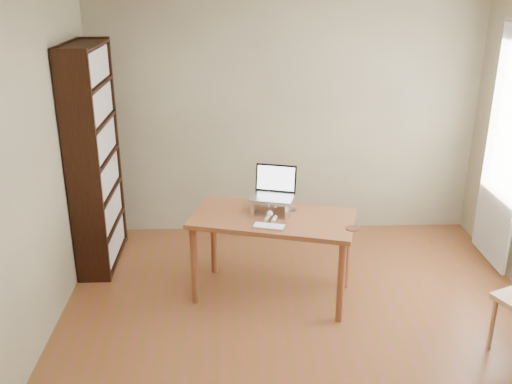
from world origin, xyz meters
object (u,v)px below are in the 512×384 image
(bookshelf, at_px, (95,159))
(keyboard, at_px, (269,226))
(desk, at_px, (273,228))
(laptop, at_px, (272,189))
(cat, at_px, (275,204))

(bookshelf, bearing_deg, keyboard, -30.82)
(desk, xyz_separation_m, keyboard, (-0.05, -0.22, 0.11))
(laptop, xyz_separation_m, cat, (0.03, -0.03, -0.13))
(desk, relative_size, laptop, 3.65)
(desk, height_order, keyboard, keyboard)
(bookshelf, height_order, laptop, bookshelf)
(laptop, distance_m, cat, 0.13)
(desk, distance_m, laptop, 0.33)
(desk, bearing_deg, laptop, 105.50)
(desk, xyz_separation_m, laptop, (-0.00, 0.14, 0.30))
(bookshelf, relative_size, cat, 4.32)
(laptop, bearing_deg, bookshelf, 175.98)
(desk, distance_m, keyboard, 0.25)
(bookshelf, distance_m, keyboard, 1.84)
(desk, bearing_deg, cat, 92.29)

